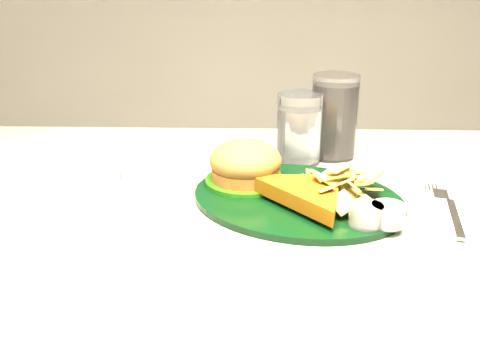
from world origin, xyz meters
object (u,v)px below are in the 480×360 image
(water_glass, at_px, (299,129))
(fork_napkin, at_px, (453,215))
(dinner_plate, at_px, (298,180))
(cola_glass, at_px, (334,117))

(water_glass, xyz_separation_m, fork_napkin, (0.20, -0.23, -0.06))
(dinner_plate, relative_size, cola_glass, 2.10)
(dinner_plate, bearing_deg, water_glass, 110.01)
(water_glass, height_order, fork_napkin, water_glass)
(water_glass, relative_size, fork_napkin, 0.76)
(water_glass, bearing_deg, fork_napkin, -48.88)
(dinner_plate, bearing_deg, cola_glass, 94.01)
(dinner_plate, xyz_separation_m, cola_glass, (0.08, 0.21, 0.04))
(water_glass, distance_m, fork_napkin, 0.31)
(water_glass, distance_m, cola_glass, 0.07)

